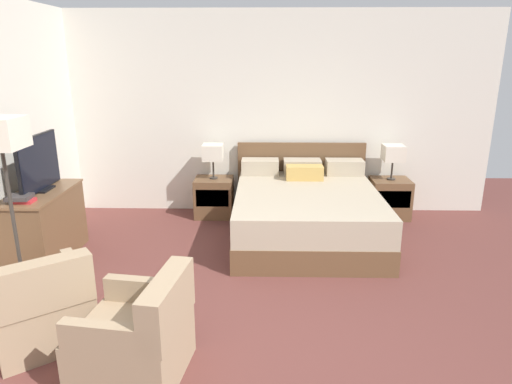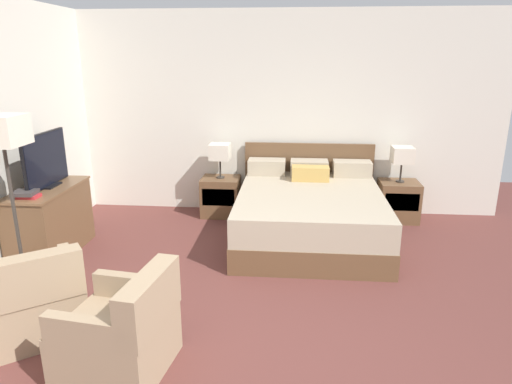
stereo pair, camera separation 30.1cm
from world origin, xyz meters
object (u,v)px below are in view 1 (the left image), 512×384
Objects in this scene: nightstand_left at (214,197)px; armchair_companion at (138,339)px; floor_lamp at (1,147)px; table_lamp_right at (393,153)px; nightstand_right at (389,198)px; dresser at (44,225)px; book_red_cover at (24,201)px; book_blue_cover at (19,197)px; bed at (306,211)px; tv at (39,164)px; armchair_by_window at (41,309)px; table_lamp_left at (213,153)px.

nightstand_left is 3.30m from armchair_companion.
floor_lamp reaches higher than nightstand_left.
table_lamp_right is 0.60× the size of armchair_companion.
dresser reaches higher than nightstand_right.
book_red_cover is at bearing 109.78° from floor_lamp.
armchair_companion is at bearing -45.31° from book_red_cover.
book_blue_cover is (-0.02, -0.35, 0.42)m from dresser.
table_lamp_right reaches higher than nightstand_left.
armchair_companion is (-1.36, -2.56, -0.04)m from bed.
book_red_cover is at bearing -132.54° from nightstand_left.
tv is 1.85m from armchair_by_window.
table_lamp_left is (-2.40, 0.00, 0.62)m from nightstand_right.
nightstand_right is 4.45m from book_red_cover.
book_blue_cover is 0.13× the size of floor_lamp.
book_blue_cover is (-4.08, -1.79, 0.55)m from nightstand_right.
dresser is 1.39m from floor_lamp.
table_lamp_right is 0.28× the size of floor_lamp.
dresser is at bearing -139.11° from nightstand_left.
floor_lamp reaches higher than armchair_companion.
book_red_cover reaches higher than armchair_companion.
table_lamp_right reaches higher than nightstand_right.
tv is at bearing -140.33° from table_lamp_left.
book_blue_cover is at bearing 135.39° from armchair_companion.
dresser is 1.64m from armchair_by_window.
table_lamp_left is (0.00, 0.00, 0.62)m from nightstand_left.
book_blue_cover is (-0.04, 0.00, 0.04)m from book_red_cover.
nightstand_right is at bearing 19.54° from dresser.
nightstand_left is at bearing 180.00° from nightstand_right.
table_lamp_right reaches higher than armchair_companion.
table_lamp_right is (0.00, 0.00, 0.62)m from nightstand_right.
nightstand_left is at bearing -179.97° from table_lamp_right.
bed is 2.52× the size of tv.
bed is 2.65× the size of armchair_companion.
tv reaches higher than table_lamp_left.
floor_lamp reaches higher than table_lamp_right.
bed is at bearing -148.38° from table_lamp_right.
armchair_by_window is at bearing -135.01° from bed.
dresser is 1.13× the size of armchair_by_window.
armchair_by_window is (0.66, -1.55, -0.76)m from tv.
tv is at bearing 87.72° from dresser.
nightstand_left is 1.13× the size of table_lamp_left.
floor_lamp is at bearing -121.57° from nightstand_left.
armchair_companion is at bearing -50.95° from dresser.
table_lamp_left reaches higher than armchair_companion.
tv reaches higher than book_blue_cover.
floor_lamp reaches higher than table_lamp_left.
tv is at bearing 92.14° from book_red_cover.
bed is 2.90m from armchair_companion.
nightstand_left is 2.49m from book_red_cover.
armchair_by_window is at bearing -66.84° from tv.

